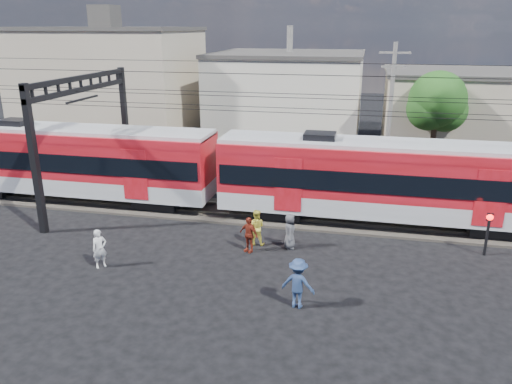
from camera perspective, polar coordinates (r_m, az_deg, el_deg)
ground at (r=18.92m, az=-3.42°, el=-11.23°), size 120.00×120.00×0.00m
track_bed at (r=25.95m, az=1.39°, el=-2.56°), size 70.00×3.40×0.12m
rail_near at (r=25.22m, az=1.06°, el=-2.90°), size 70.00×0.12×0.12m
rail_far at (r=26.59m, az=1.71°, el=-1.75°), size 70.00×0.12×0.12m
commuter_train at (r=24.80m, az=15.01°, el=1.52°), size 50.30×3.08×4.17m
catenary at (r=27.56m, az=-16.67°, el=8.88°), size 70.00×9.30×7.52m
building_west at (r=45.53m, az=-16.27°, el=11.80°), size 14.28×10.20×9.30m
building_midwest at (r=43.66m, az=3.76°, el=10.90°), size 12.24×12.24×7.30m
building_mideast at (r=41.33m, az=25.74°, el=8.01°), size 16.32×10.20×6.30m
utility_pole_mid at (r=31.18m, az=15.07°, el=8.92°), size 1.80×0.24×8.50m
tree_near at (r=34.49m, az=20.28°, el=9.50°), size 3.82×3.64×6.72m
pedestrian_a at (r=21.24m, az=-17.44°, el=-6.19°), size 0.68×0.70×1.61m
pedestrian_b at (r=22.31m, az=-0.00°, el=-4.05°), size 0.82×0.65×1.64m
pedestrian_c at (r=17.56m, az=4.82°, el=-10.36°), size 1.27×0.86×1.83m
pedestrian_d at (r=21.62m, az=-0.84°, el=-4.87°), size 1.01×0.75×1.60m
pedestrian_e at (r=22.01m, az=3.88°, el=-4.48°), size 0.64×0.86×1.59m
crossing_signal at (r=23.24m, az=25.03°, el=-3.57°), size 0.28×0.28×1.92m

